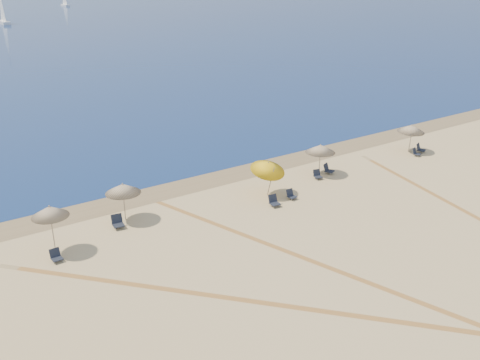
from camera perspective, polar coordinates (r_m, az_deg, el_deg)
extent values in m
plane|color=olive|center=(37.37, -3.46, 0.05)|extent=(500.00, 500.00, 0.00)
cylinder|color=gray|center=(29.28, -19.21, -5.06)|extent=(0.05, 0.05, 2.45)
cone|color=beige|center=(28.83, -19.47, -3.15)|extent=(1.88, 1.88, 0.55)
sphere|color=gray|center=(28.71, -19.54, -2.60)|extent=(0.08, 0.08, 0.08)
cylinder|color=gray|center=(31.83, -12.15, -2.39)|extent=(0.05, 0.05, 2.12)
cone|color=beige|center=(31.48, -12.28, -0.88)|extent=(2.05, 2.05, 0.55)
sphere|color=gray|center=(31.36, -12.33, -0.38)|extent=(0.08, 0.08, 0.08)
cylinder|color=gray|center=(34.28, 3.27, -0.15)|extent=(0.05, 0.70, 2.11)
cone|color=yellow|center=(34.16, 3.02, 1.40)|extent=(2.24, 2.30, 1.20)
sphere|color=gray|center=(34.05, 3.03, 1.88)|extent=(0.08, 0.08, 0.08)
cylinder|color=gray|center=(38.34, 8.43, 2.06)|extent=(0.05, 0.05, 2.06)
cone|color=beige|center=(38.06, 8.50, 3.30)|extent=(2.09, 2.09, 0.55)
sphere|color=gray|center=(37.96, 8.53, 3.73)|extent=(0.08, 0.08, 0.08)
cylinder|color=gray|center=(44.63, 17.59, 4.11)|extent=(0.05, 0.16, 2.06)
cone|color=beige|center=(44.41, 17.67, 5.20)|extent=(2.11, 2.14, 0.66)
sphere|color=gray|center=(44.33, 17.71, 5.57)|extent=(0.08, 0.08, 0.08)
cube|color=black|center=(28.78, -18.78, -7.88)|extent=(0.54, 0.54, 0.05)
cube|color=black|center=(28.89, -19.01, -7.28)|extent=(0.52, 0.22, 0.46)
cylinder|color=#A5A5AD|center=(28.61, -19.04, -8.29)|extent=(0.02, 0.02, 0.17)
cylinder|color=#A5A5AD|center=(28.71, -18.27, -8.07)|extent=(0.02, 0.02, 0.17)
cube|color=black|center=(31.26, -12.73, -4.66)|extent=(0.68, 0.68, 0.06)
cube|color=black|center=(31.41, -12.91, -4.01)|extent=(0.63, 0.30, 0.55)
cylinder|color=#A5A5AD|center=(31.06, -12.99, -5.07)|extent=(0.03, 0.03, 0.20)
cylinder|color=#A5A5AD|center=(31.17, -12.12, -4.90)|extent=(0.03, 0.03, 0.20)
cube|color=black|center=(33.22, 3.72, -2.51)|extent=(0.63, 0.63, 0.05)
cube|color=black|center=(33.33, 3.48, -1.95)|extent=(0.59, 0.27, 0.51)
cylinder|color=#A5A5AD|center=(33.00, 3.59, -2.86)|extent=(0.02, 0.02, 0.19)
cylinder|color=#A5A5AD|center=(33.22, 4.27, -2.70)|extent=(0.02, 0.02, 0.19)
cube|color=black|center=(34.33, 5.54, -1.78)|extent=(0.54, 0.54, 0.05)
cube|color=black|center=(34.40, 5.28, -1.31)|extent=(0.51, 0.22, 0.45)
cylinder|color=#A5A5AD|center=(34.10, 5.49, -2.09)|extent=(0.02, 0.02, 0.16)
cylinder|color=#A5A5AD|center=(34.36, 5.98, -1.92)|extent=(0.02, 0.02, 0.16)
cube|color=black|center=(37.73, 8.27, 0.34)|extent=(0.62, 0.62, 0.05)
cube|color=black|center=(37.86, 8.10, 0.79)|extent=(0.54, 0.30, 0.46)
cylinder|color=#A5A5AD|center=(37.54, 8.17, 0.09)|extent=(0.02, 0.02, 0.17)
cylinder|color=#A5A5AD|center=(37.73, 8.72, 0.17)|extent=(0.02, 0.02, 0.17)
cube|color=black|center=(38.84, 9.45, 0.94)|extent=(0.76, 0.76, 0.05)
cube|color=black|center=(38.85, 9.09, 1.36)|extent=(0.61, 0.42, 0.52)
cylinder|color=#A5A5AD|center=(38.53, 9.52, 0.61)|extent=(0.03, 0.03, 0.19)
cylinder|color=#A5A5AD|center=(38.93, 9.79, 0.82)|extent=(0.03, 0.03, 0.19)
cube|color=black|center=(44.07, 18.22, 2.63)|extent=(0.64, 0.64, 0.05)
cube|color=black|center=(44.08, 17.96, 2.96)|extent=(0.53, 0.34, 0.45)
cylinder|color=#A5A5AD|center=(43.82, 18.31, 2.39)|extent=(0.02, 0.02, 0.16)
cylinder|color=#A5A5AD|center=(44.18, 18.48, 2.53)|extent=(0.02, 0.02, 0.16)
cube|color=black|center=(45.05, 18.64, 3.02)|extent=(0.74, 0.74, 0.05)
cube|color=black|center=(45.04, 18.34, 3.38)|extent=(0.60, 0.41, 0.50)
cylinder|color=#A5A5AD|center=(44.76, 18.76, 2.75)|extent=(0.02, 0.02, 0.18)
cylinder|color=#A5A5AD|center=(45.18, 18.91, 2.91)|extent=(0.02, 0.02, 0.18)
cube|color=white|center=(207.82, -18.00, 17.17)|extent=(1.54, 5.43, 0.59)
cube|color=white|center=(150.22, -23.67, 15.01)|extent=(1.82, 6.87, 0.75)
cylinder|color=gray|center=(149.86, -23.96, 16.84)|extent=(0.15, 0.15, 9.97)
plane|color=tan|center=(26.70, 11.82, -9.98)|extent=(34.71, 34.71, 0.00)
plane|color=tan|center=(27.13, 9.76, -9.26)|extent=(34.71, 34.71, 0.00)
plane|color=tan|center=(24.18, 6.62, -13.33)|extent=(39.54, 39.54, 0.00)
plane|color=tan|center=(24.30, 3.98, -13.03)|extent=(39.54, 39.54, 0.00)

